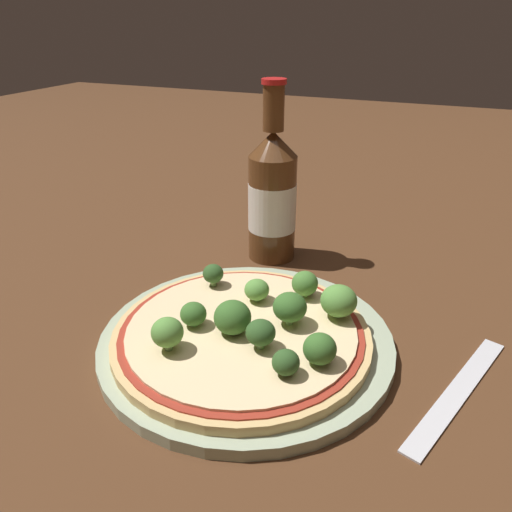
% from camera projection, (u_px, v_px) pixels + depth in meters
% --- Properties ---
extents(ground_plane, '(3.00, 3.00, 0.00)m').
position_uv_depth(ground_plane, '(264.00, 349.00, 0.49)').
color(ground_plane, '#4C2D19').
extents(plate, '(0.29, 0.29, 0.01)m').
position_uv_depth(plate, '(246.00, 340.00, 0.49)').
color(plate, '#A3B293').
rests_on(plate, ground_plane).
extents(pizza, '(0.25, 0.25, 0.01)m').
position_uv_depth(pizza, '(242.00, 334.00, 0.48)').
color(pizza, tan).
rests_on(pizza, plate).
extents(broccoli_floret_0, '(0.03, 0.03, 0.02)m').
position_uv_depth(broccoli_floret_0, '(193.00, 314.00, 0.47)').
color(broccoli_floret_0, '#7A9E5B').
rests_on(broccoli_floret_0, pizza).
extents(broccoli_floret_1, '(0.03, 0.03, 0.03)m').
position_uv_depth(broccoli_floret_1, '(261.00, 333.00, 0.44)').
color(broccoli_floret_1, '#7A9E5B').
rests_on(broccoli_floret_1, pizza).
extents(broccoli_floret_2, '(0.03, 0.03, 0.03)m').
position_uv_depth(broccoli_floret_2, '(233.00, 317.00, 0.46)').
color(broccoli_floret_2, '#7A9E5B').
rests_on(broccoli_floret_2, pizza).
extents(broccoli_floret_3, '(0.03, 0.03, 0.02)m').
position_uv_depth(broccoli_floret_3, '(257.00, 290.00, 0.51)').
color(broccoli_floret_3, '#7A9E5B').
rests_on(broccoli_floret_3, pizza).
extents(broccoli_floret_4, '(0.04, 0.04, 0.03)m').
position_uv_depth(broccoli_floret_4, '(339.00, 301.00, 0.48)').
color(broccoli_floret_4, '#7A9E5B').
rests_on(broccoli_floret_4, pizza).
extents(broccoli_floret_5, '(0.02, 0.02, 0.02)m').
position_uv_depth(broccoli_floret_5, '(286.00, 362.00, 0.41)').
color(broccoli_floret_5, '#7A9E5B').
rests_on(broccoli_floret_5, pizza).
extents(broccoli_floret_6, '(0.03, 0.03, 0.03)m').
position_uv_depth(broccoli_floret_6, '(305.00, 284.00, 0.52)').
color(broccoli_floret_6, '#7A9E5B').
rests_on(broccoli_floret_6, pizza).
extents(broccoli_floret_7, '(0.03, 0.03, 0.03)m').
position_uv_depth(broccoli_floret_7, '(167.00, 333.00, 0.44)').
color(broccoli_floret_7, '#7A9E5B').
rests_on(broccoli_floret_7, pizza).
extents(broccoli_floret_8, '(0.03, 0.03, 0.03)m').
position_uv_depth(broccoli_floret_8, '(290.00, 307.00, 0.47)').
color(broccoli_floret_8, '#7A9E5B').
rests_on(broccoli_floret_8, pizza).
extents(broccoli_floret_9, '(0.03, 0.03, 0.03)m').
position_uv_depth(broccoli_floret_9, '(320.00, 349.00, 0.42)').
color(broccoli_floret_9, '#7A9E5B').
rests_on(broccoli_floret_9, pizza).
extents(broccoli_floret_10, '(0.02, 0.02, 0.02)m').
position_uv_depth(broccoli_floret_10, '(213.00, 274.00, 0.54)').
color(broccoli_floret_10, '#7A9E5B').
rests_on(broccoli_floret_10, pizza).
extents(beer_bottle, '(0.06, 0.06, 0.23)m').
position_uv_depth(beer_bottle, '(272.00, 195.00, 0.63)').
color(beer_bottle, '#563319').
rests_on(beer_bottle, ground_plane).
extents(fork, '(0.08, 0.18, 0.00)m').
position_uv_depth(fork, '(458.00, 391.00, 0.43)').
color(fork, silver).
rests_on(fork, ground_plane).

